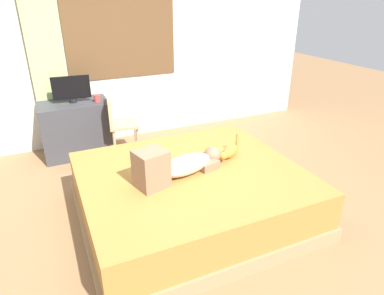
# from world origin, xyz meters

# --- Properties ---
(ground_plane) EXTENTS (16.00, 16.00, 0.00)m
(ground_plane) POSITION_xyz_m (0.00, 0.00, 0.00)
(ground_plane) COLOR olive
(back_wall_with_window) EXTENTS (6.40, 0.14, 2.90)m
(back_wall_with_window) POSITION_xyz_m (0.00, 2.54, 1.45)
(back_wall_with_window) COLOR silver
(back_wall_with_window) RESTS_ON ground
(bed) EXTENTS (2.13, 1.89, 0.50)m
(bed) POSITION_xyz_m (0.11, 0.17, 0.25)
(bed) COLOR #997A56
(bed) RESTS_ON ground
(person_lying) EXTENTS (0.94, 0.46, 0.34)m
(person_lying) POSITION_xyz_m (-0.04, 0.14, 0.61)
(person_lying) COLOR #CCB299
(person_lying) RESTS_ON bed
(cat) EXTENTS (0.32, 0.24, 0.21)m
(cat) POSITION_xyz_m (0.60, 0.28, 0.57)
(cat) COLOR #C67A2D
(cat) RESTS_ON bed
(desk) EXTENTS (0.90, 0.56, 0.74)m
(desk) POSITION_xyz_m (-0.72, 2.15, 0.37)
(desk) COLOR #38383D
(desk) RESTS_ON ground
(tv_monitor) EXTENTS (0.48, 0.10, 0.35)m
(tv_monitor) POSITION_xyz_m (-0.71, 2.15, 0.92)
(tv_monitor) COLOR black
(tv_monitor) RESTS_ON desk
(cup) EXTENTS (0.08, 0.08, 0.09)m
(cup) POSITION_xyz_m (-0.41, 2.04, 0.79)
(cup) COLOR #B23D38
(cup) RESTS_ON desk
(chair_by_desk) EXTENTS (0.44, 0.44, 0.86)m
(chair_by_desk) POSITION_xyz_m (-0.21, 1.81, 0.51)
(chair_by_desk) COLOR tan
(chair_by_desk) RESTS_ON ground
(curtain_left) EXTENTS (0.44, 0.06, 2.60)m
(curtain_left) POSITION_xyz_m (-0.94, 2.43, 1.30)
(curtain_left) COLOR #ADCC75
(curtain_left) RESTS_ON ground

